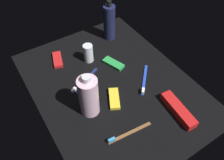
{
  "coord_description": "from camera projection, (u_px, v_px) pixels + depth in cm",
  "views": [
    {
      "loc": [
        -55.15,
        35.36,
        76.21
      ],
      "look_at": [
        0.0,
        0.0,
        3.0
      ],
      "focal_mm": 36.81,
      "sensor_mm": 36.0,
      "label": 1
    }
  ],
  "objects": [
    {
      "name": "ground_plane",
      "position": [
        112.0,
        85.0,
        1.01
      ],
      "size": [
        84.0,
        64.0,
        1.2
      ],
      "primitive_type": "cube",
      "color": "black"
    },
    {
      "name": "lotion_bottle",
      "position": [
        109.0,
        22.0,
        1.16
      ],
      "size": [
        5.97,
        5.97,
        21.06
      ],
      "color": "#1B1E42",
      "rests_on": "ground_plane"
    },
    {
      "name": "bodywash_bottle",
      "position": [
        89.0,
        96.0,
        0.85
      ],
      "size": [
        7.54,
        7.54,
        19.58
      ],
      "color": "silver",
      "rests_on": "ground_plane"
    },
    {
      "name": "deodorant_stick",
      "position": [
        88.0,
        53.0,
        1.07
      ],
      "size": [
        4.52,
        4.52,
        9.0
      ],
      "primitive_type": "cylinder",
      "color": "silver",
      "rests_on": "ground_plane"
    },
    {
      "name": "toothbrush_navy",
      "position": [
        83.0,
        82.0,
        1.01
      ],
      "size": [
        8.45,
        16.92,
        2.1
      ],
      "color": "navy",
      "rests_on": "ground_plane"
    },
    {
      "name": "toothbrush_blue",
      "position": [
        144.0,
        81.0,
        1.01
      ],
      "size": [
        13.94,
        13.2,
        2.1
      ],
      "color": "blue",
      "rests_on": "ground_plane"
    },
    {
      "name": "toothbrush_brown",
      "position": [
        127.0,
        134.0,
        0.84
      ],
      "size": [
        2.84,
        18.03,
        2.1
      ],
      "color": "brown",
      "rests_on": "ground_plane"
    },
    {
      "name": "toothpaste_box_red",
      "position": [
        178.0,
        110.0,
        0.9
      ],
      "size": [
        17.93,
        6.0,
        3.2
      ],
      "primitive_type": "cube",
      "rotation": [
        0.0,
        0.0,
        -0.09
      ],
      "color": "red",
      "rests_on": "ground_plane"
    },
    {
      "name": "snack_bar_green",
      "position": [
        113.0,
        64.0,
        1.08
      ],
      "size": [
        11.14,
        7.25,
        1.5
      ],
      "primitive_type": "cube",
      "rotation": [
        0.0,
        0.0,
        0.34
      ],
      "color": "green",
      "rests_on": "ground_plane"
    },
    {
      "name": "snack_bar_red",
      "position": [
        58.0,
        60.0,
        1.1
      ],
      "size": [
        11.12,
        6.87,
        1.5
      ],
      "primitive_type": "cube",
      "rotation": [
        0.0,
        0.0,
        -0.3
      ],
      "color": "red",
      "rests_on": "ground_plane"
    },
    {
      "name": "snack_bar_yellow",
      "position": [
        114.0,
        99.0,
        0.94
      ],
      "size": [
        11.06,
        8.39,
        1.5
      ],
      "primitive_type": "cube",
      "rotation": [
        0.0,
        0.0,
        -0.49
      ],
      "color": "yellow",
      "rests_on": "ground_plane"
    }
  ]
}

